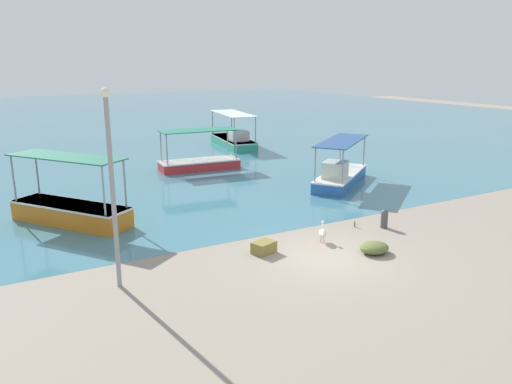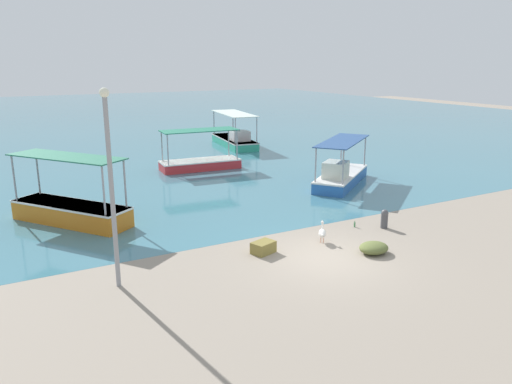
# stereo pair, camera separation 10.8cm
# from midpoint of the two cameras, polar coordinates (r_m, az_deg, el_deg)

# --- Properties ---
(ground) EXTENTS (120.00, 120.00, 0.00)m
(ground) POSITION_cam_midpoint_polar(r_m,az_deg,el_deg) (17.71, 7.78, -7.46)
(ground) COLOR gray
(harbor_water) EXTENTS (110.00, 90.00, 0.00)m
(harbor_water) POSITION_cam_midpoint_polar(r_m,az_deg,el_deg) (62.20, -19.89, 7.80)
(harbor_water) COLOR teal
(harbor_water) RESTS_ON ground
(fishing_boat_center) EXTENTS (2.87, 6.51, 2.62)m
(fishing_boat_center) POSITION_cam_midpoint_polar(r_m,az_deg,el_deg) (40.04, -2.65, 6.04)
(fishing_boat_center) COLOR teal
(fishing_boat_center) RESTS_ON harbor_water
(fishing_boat_far_left) EXTENTS (4.42, 5.31, 2.88)m
(fishing_boat_far_left) POSITION_cam_midpoint_polar(r_m,az_deg,el_deg) (22.38, -20.54, -1.91)
(fishing_boat_far_left) COLOR orange
(fishing_boat_far_left) RESTS_ON harbor_water
(fishing_boat_near_left) EXTENTS (5.55, 4.80, 2.45)m
(fishing_boat_near_left) POSITION_cam_midpoint_polar(r_m,az_deg,el_deg) (27.80, 9.44, 1.98)
(fishing_boat_near_left) COLOR #2A62B2
(fishing_boat_near_left) RESTS_ON harbor_water
(fishing_boat_near_right) EXTENTS (5.11, 2.18, 2.49)m
(fishing_boat_near_right) POSITION_cam_midpoint_polar(r_m,az_deg,el_deg) (31.68, -6.60, 3.47)
(fishing_boat_near_right) COLOR red
(fishing_boat_near_right) RESTS_ON harbor_water
(pelican) EXTENTS (0.56, 0.72, 0.80)m
(pelican) POSITION_cam_midpoint_polar(r_m,az_deg,el_deg) (19.03, 7.46, -4.64)
(pelican) COLOR #E0997A
(pelican) RESTS_ON ground
(lamp_post) EXTENTS (0.28, 0.28, 5.95)m
(lamp_post) POSITION_cam_midpoint_polar(r_m,az_deg,el_deg) (14.98, -16.35, 1.34)
(lamp_post) COLOR gray
(lamp_post) RESTS_ON ground
(mooring_bollard) EXTENTS (0.30, 0.30, 0.79)m
(mooring_bollard) POSITION_cam_midpoint_polar(r_m,az_deg,el_deg) (21.10, 14.32, -2.90)
(mooring_bollard) COLOR #47474C
(mooring_bollard) RESTS_ON ground
(net_pile) EXTENTS (1.09, 0.93, 0.41)m
(net_pile) POSITION_cam_midpoint_polar(r_m,az_deg,el_deg) (18.37, 13.18, -6.21)
(net_pile) COLOR #5E6936
(net_pile) RESTS_ON ground
(cargo_crate) EXTENTS (0.94, 0.80, 0.42)m
(cargo_crate) POSITION_cam_midpoint_polar(r_m,az_deg,el_deg) (17.90, 0.73, -6.35)
(cargo_crate) COLOR olive
(cargo_crate) RESTS_ON ground
(glass_bottle) EXTENTS (0.07, 0.07, 0.27)m
(glass_bottle) POSITION_cam_midpoint_polar(r_m,az_deg,el_deg) (21.04, 11.06, -3.65)
(glass_bottle) COLOR #3F7F4C
(glass_bottle) RESTS_ON ground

